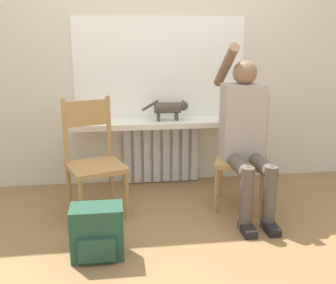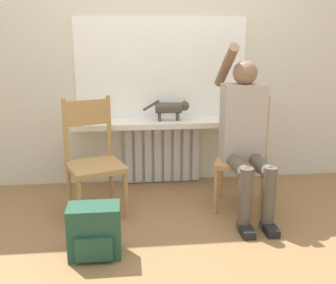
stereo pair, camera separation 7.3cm
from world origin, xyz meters
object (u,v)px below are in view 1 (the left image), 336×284
object	(u,v)px
chair_left	(94,159)
person	(246,132)
cat	(171,108)
chair_right	(242,153)
backpack	(97,232)

from	to	relation	value
chair_left	person	distance (m)	1.23
person	cat	world-z (taller)	person
chair_left	chair_right	xyz separation A→B (m)	(1.23, -0.00, 0.00)
cat	backpack	distance (m)	1.50
chair_right	backpack	xyz separation A→B (m)	(-1.18, -0.70, -0.29)
backpack	chair_right	bearing A→B (deg)	30.46
cat	person	bearing A→B (deg)	-50.95
cat	backpack	world-z (taller)	cat
chair_right	person	size ratio (longest dim) A/B	0.69
chair_right	backpack	world-z (taller)	chair_right
cat	backpack	bearing A→B (deg)	-118.11
cat	backpack	xyz separation A→B (m)	(-0.65, -1.22, -0.59)
chair_right	cat	bearing A→B (deg)	156.03
chair_left	cat	xyz separation A→B (m)	(0.69, 0.52, 0.31)
backpack	chair_left	bearing A→B (deg)	93.47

